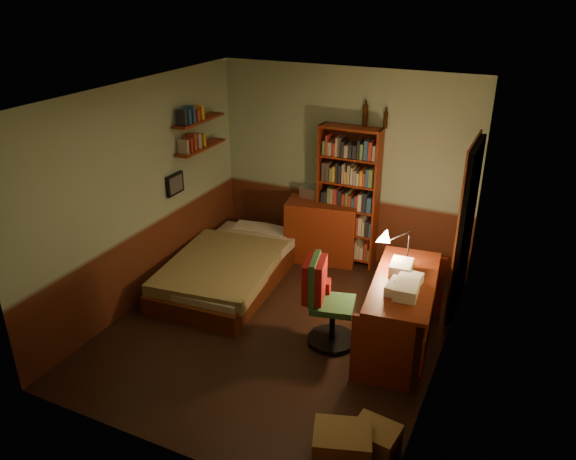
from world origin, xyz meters
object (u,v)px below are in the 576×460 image
at_px(bed, 230,258).
at_px(office_chair, 333,296).
at_px(cardboard_box_b, 375,440).
at_px(bookshelf, 348,197).
at_px(desk, 401,313).
at_px(mini_stereo, 311,192).
at_px(desk_lamp, 409,237).
at_px(dresser, 322,231).
at_px(cardboard_box_a, 342,448).

height_order(bed, office_chair, office_chair).
bearing_deg(office_chair, cardboard_box_b, -68.45).
xyz_separation_m(bookshelf, desk, (1.19, -1.60, -0.55)).
height_order(mini_stereo, desk, mini_stereo).
distance_m(mini_stereo, desk_lamp, 2.13).
relative_size(dresser, office_chair, 0.83).
bearing_deg(mini_stereo, bookshelf, 1.27).
xyz_separation_m(office_chair, cardboard_box_b, (0.88, -1.29, -0.44)).
xyz_separation_m(dresser, desk_lamp, (1.45, -1.19, 0.70)).
distance_m(mini_stereo, cardboard_box_a, 3.91).
height_order(desk, office_chair, office_chair).
bearing_deg(office_chair, bed, 144.46).
bearing_deg(cardboard_box_a, desk_lamp, 91.86).
xyz_separation_m(dresser, cardboard_box_b, (1.72, -3.06, -0.29)).
relative_size(mini_stereo, cardboard_box_b, 0.71).
bearing_deg(mini_stereo, desk_lamp, -32.71).
bearing_deg(desk, bed, 162.39).
relative_size(desk_lamp, cardboard_box_a, 1.43).
height_order(bed, cardboard_box_b, bed).
height_order(mini_stereo, office_chair, office_chair).
height_order(dresser, desk, dresser).
xyz_separation_m(bed, desk_lamp, (2.27, -0.11, 0.79)).
bearing_deg(dresser, desk, -55.88).
distance_m(bed, desk, 2.38).
xyz_separation_m(bed, bookshelf, (1.14, 1.16, 0.62)).
xyz_separation_m(mini_stereo, office_chair, (1.07, -1.90, -0.35)).
height_order(cardboard_box_a, cardboard_box_b, cardboard_box_a).
relative_size(desk, desk_lamp, 2.28).
relative_size(desk, office_chair, 1.30).
xyz_separation_m(dresser, bookshelf, (0.32, 0.08, 0.52)).
xyz_separation_m(bed, mini_stereo, (0.60, 1.20, 0.59)).
distance_m(mini_stereo, office_chair, 2.20).
height_order(mini_stereo, desk_lamp, desk_lamp).
bearing_deg(bed, cardboard_box_b, -42.18).
xyz_separation_m(bed, cardboard_box_a, (2.34, -2.22, -0.16)).
bearing_deg(cardboard_box_a, bookshelf, 109.41).
bearing_deg(office_chair, desk, 8.13).
height_order(bed, desk, desk).
distance_m(desk, desk_lamp, 0.80).
bearing_deg(mini_stereo, desk, -38.00).
bearing_deg(cardboard_box_b, mini_stereo, 121.38).
distance_m(office_chair, cardboard_box_a, 1.71).
height_order(bed, desk_lamp, desk_lamp).
height_order(desk, desk_lamp, desk_lamp).
relative_size(office_chair, cardboard_box_a, 2.50).
relative_size(desk, cardboard_box_b, 4.01).
relative_size(mini_stereo, desk, 0.18).
bearing_deg(cardboard_box_b, dresser, 119.35).
distance_m(desk, cardboard_box_b, 1.58).
relative_size(desk_lamp, office_chair, 0.57).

